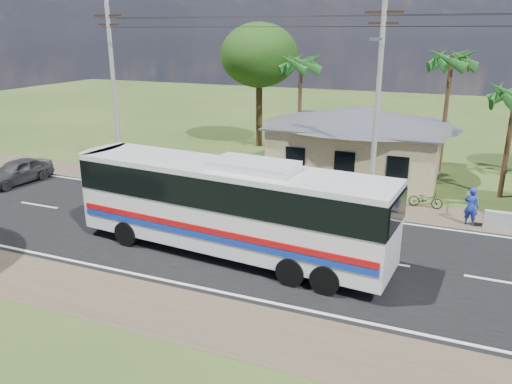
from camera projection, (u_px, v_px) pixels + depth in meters
ground at (275, 244)px, 21.93m from camera, size 120.00×120.00×0.00m
road at (275, 244)px, 21.93m from camera, size 120.00×16.00×0.03m
house at (359, 133)px, 32.19m from camera, size 12.40×10.00×5.00m
utility_poles at (371, 98)px, 24.89m from camera, size 32.80×2.22×11.00m
palm_mid at (452, 61)px, 31.19m from camera, size 2.80×2.80×8.20m
palm_far at (301, 64)px, 35.39m from camera, size 2.80×2.80×7.70m
tree_behind_house at (259, 56)px, 38.46m from camera, size 6.00×6.00×9.61m
coach_bus at (230, 201)px, 20.25m from camera, size 13.65×4.08×4.17m
motorcycle at (426, 199)px, 26.37m from camera, size 1.76×0.66×0.91m
person at (471, 207)px, 23.84m from camera, size 0.80×0.66×1.90m
small_car at (17, 171)px, 30.53m from camera, size 2.19×4.54×1.50m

